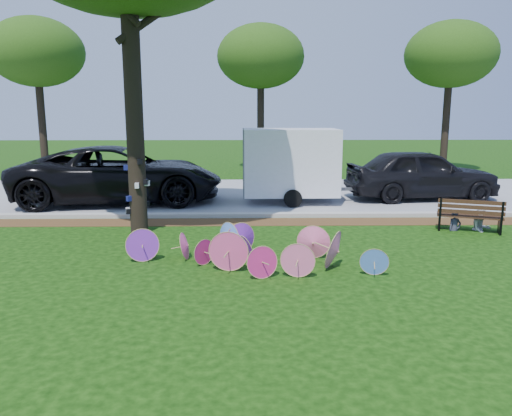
{
  "coord_description": "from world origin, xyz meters",
  "views": [
    {
      "loc": [
        0.3,
        -9.34,
        3.12
      ],
      "look_at": [
        0.5,
        2.0,
        0.9
      ],
      "focal_mm": 35.0,
      "sensor_mm": 36.0,
      "label": 1
    }
  ],
  "objects_px": {
    "black_van": "(119,175)",
    "dark_pickup": "(421,174)",
    "parasol_pile": "(255,248)",
    "cargo_trailer": "(290,162)",
    "person_right": "(482,209)",
    "person_left": "(456,212)",
    "park_bench": "(470,215)"
  },
  "relations": [
    {
      "from": "park_bench",
      "to": "person_left",
      "type": "relative_size",
      "value": 1.64
    },
    {
      "from": "black_van",
      "to": "person_left",
      "type": "height_order",
      "value": "black_van"
    },
    {
      "from": "parasol_pile",
      "to": "person_right",
      "type": "relative_size",
      "value": 4.57
    },
    {
      "from": "dark_pickup",
      "to": "person_right",
      "type": "height_order",
      "value": "dark_pickup"
    },
    {
      "from": "parasol_pile",
      "to": "park_bench",
      "type": "height_order",
      "value": "park_bench"
    },
    {
      "from": "parasol_pile",
      "to": "person_left",
      "type": "xyz_separation_m",
      "value": [
        5.33,
        2.89,
        0.15
      ]
    },
    {
      "from": "park_bench",
      "to": "person_right",
      "type": "xyz_separation_m",
      "value": [
        0.35,
        0.05,
        0.15
      ]
    },
    {
      "from": "black_van",
      "to": "dark_pickup",
      "type": "bearing_deg",
      "value": -94.01
    },
    {
      "from": "parasol_pile",
      "to": "dark_pickup",
      "type": "distance_m",
      "value": 9.8
    },
    {
      "from": "black_van",
      "to": "park_bench",
      "type": "distance_m",
      "value": 11.12
    },
    {
      "from": "dark_pickup",
      "to": "cargo_trailer",
      "type": "relative_size",
      "value": 1.67
    },
    {
      "from": "dark_pickup",
      "to": "person_right",
      "type": "distance_m",
      "value": 4.81
    },
    {
      "from": "parasol_pile",
      "to": "park_bench",
      "type": "xyz_separation_m",
      "value": [
        5.68,
        2.84,
        0.07
      ]
    },
    {
      "from": "black_van",
      "to": "person_right",
      "type": "bearing_deg",
      "value": -118.87
    },
    {
      "from": "cargo_trailer",
      "to": "person_right",
      "type": "distance_m",
      "value": 6.39
    },
    {
      "from": "black_van",
      "to": "person_left",
      "type": "bearing_deg",
      "value": -120.28
    },
    {
      "from": "person_right",
      "to": "black_van",
      "type": "bearing_deg",
      "value": 146.05
    },
    {
      "from": "person_left",
      "to": "person_right",
      "type": "height_order",
      "value": "person_right"
    },
    {
      "from": "person_left",
      "to": "park_bench",
      "type": "bearing_deg",
      "value": -23.03
    },
    {
      "from": "person_left",
      "to": "black_van",
      "type": "bearing_deg",
      "value": 141.6
    },
    {
      "from": "black_van",
      "to": "cargo_trailer",
      "type": "bearing_deg",
      "value": -97.33
    },
    {
      "from": "black_van",
      "to": "person_left",
      "type": "relative_size",
      "value": 6.93
    },
    {
      "from": "parasol_pile",
      "to": "cargo_trailer",
      "type": "relative_size",
      "value": 1.68
    },
    {
      "from": "cargo_trailer",
      "to": "park_bench",
      "type": "distance_m",
      "value": 6.2
    },
    {
      "from": "parasol_pile",
      "to": "person_left",
      "type": "bearing_deg",
      "value": 28.47
    },
    {
      "from": "dark_pickup",
      "to": "black_van",
      "type": "bearing_deg",
      "value": 87.33
    },
    {
      "from": "dark_pickup",
      "to": "person_left",
      "type": "height_order",
      "value": "dark_pickup"
    },
    {
      "from": "park_bench",
      "to": "person_right",
      "type": "height_order",
      "value": "person_right"
    },
    {
      "from": "parasol_pile",
      "to": "dark_pickup",
      "type": "relative_size",
      "value": 1.01
    },
    {
      "from": "park_bench",
      "to": "cargo_trailer",
      "type": "bearing_deg",
      "value": 156.06
    },
    {
      "from": "cargo_trailer",
      "to": "person_left",
      "type": "height_order",
      "value": "cargo_trailer"
    },
    {
      "from": "dark_pickup",
      "to": "person_left",
      "type": "distance_m",
      "value": 4.87
    }
  ]
}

